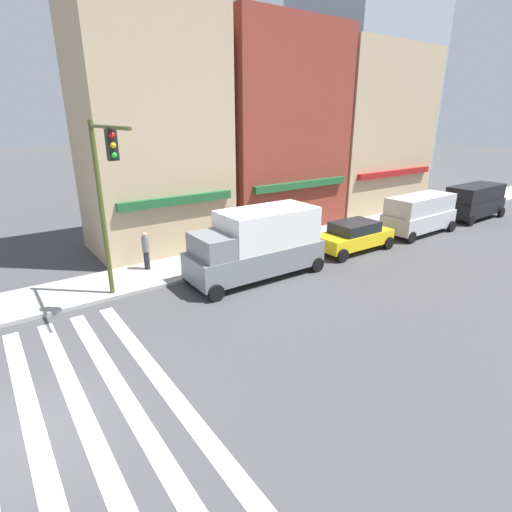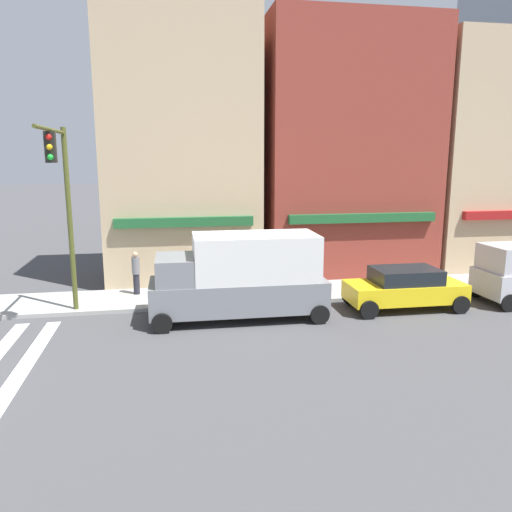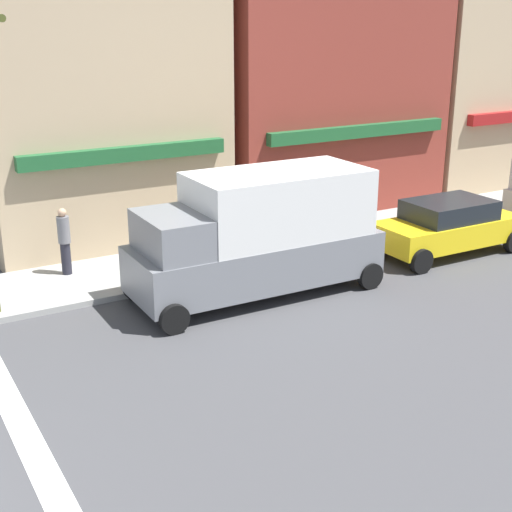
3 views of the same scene
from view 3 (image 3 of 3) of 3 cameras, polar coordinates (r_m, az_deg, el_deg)
storefront_row at (r=26.08m, az=6.39°, el=17.25°), size 24.82×5.30×12.42m
box_truck_grey at (r=17.24m, az=0.25°, el=1.90°), size 6.23×2.42×3.04m
sedan_yellow at (r=21.21m, az=15.10°, el=2.36°), size 4.42×2.02×1.59m
pedestrian_grey_coat at (r=19.03m, az=-15.07°, el=1.24°), size 0.32×0.32×1.77m
fire_hydrant at (r=18.19m, az=-7.63°, el=-0.59°), size 0.24×0.24×0.84m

